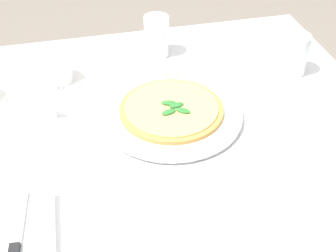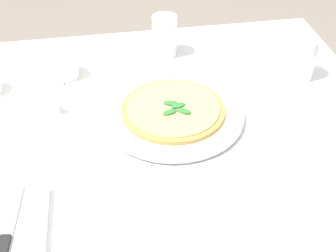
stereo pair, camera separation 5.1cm
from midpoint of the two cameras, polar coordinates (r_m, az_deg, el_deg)
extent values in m
cube|color=white|center=(1.01, -1.88, -3.41)|extent=(1.11, 1.11, 0.02)
cube|color=white|center=(1.53, -6.00, 5.98)|extent=(0.01, 1.11, 0.28)
cylinder|color=brown|center=(1.70, 10.35, -0.12)|extent=(0.06, 0.06, 0.73)
cylinder|color=white|center=(1.09, -0.93, 1.24)|extent=(0.20, 0.20, 0.01)
cylinder|color=white|center=(1.09, -0.93, 1.61)|extent=(0.34, 0.34, 0.01)
cylinder|color=#C68E47|center=(1.08, -0.94, 2.03)|extent=(0.25, 0.25, 0.01)
cylinder|color=#EAC66B|center=(1.08, -0.94, 2.33)|extent=(0.22, 0.22, 0.00)
ellipsoid|color=#2D7533|center=(1.07, -0.31, 2.60)|extent=(0.03, 0.04, 0.01)
ellipsoid|color=#2D7533|center=(1.06, 0.50, 1.91)|extent=(0.04, 0.04, 0.01)
ellipsoid|color=#2D7533|center=(1.05, -1.30, 1.74)|extent=(0.03, 0.04, 0.01)
ellipsoid|color=#2D7533|center=(1.08, -1.26, 2.87)|extent=(0.03, 0.04, 0.01)
cylinder|color=white|center=(1.26, -14.47, 5.43)|extent=(0.13, 0.13, 0.01)
cylinder|color=white|center=(1.24, -14.71, 6.65)|extent=(0.08, 0.08, 0.06)
torus|color=white|center=(1.20, -15.30, 5.47)|extent=(0.04, 0.02, 0.03)
cylinder|color=black|center=(1.23, -14.89, 7.62)|extent=(0.07, 0.07, 0.00)
cylinder|color=white|center=(1.27, 14.25, 8.60)|extent=(0.07, 0.07, 0.11)
cylinder|color=silver|center=(1.28, 14.11, 7.79)|extent=(0.06, 0.06, 0.07)
cylinder|color=white|center=(1.31, -2.56, 11.04)|extent=(0.07, 0.07, 0.12)
cylinder|color=silver|center=(1.33, -2.52, 9.87)|extent=(0.06, 0.06, 0.05)
cube|color=white|center=(0.87, -19.76, -13.69)|extent=(0.22, 0.14, 0.02)
cube|color=silver|center=(0.90, -19.49, -10.65)|extent=(0.12, 0.03, 0.01)
cube|color=white|center=(1.14, -16.78, 2.69)|extent=(0.07, 0.07, 0.06)
camera|label=1|loc=(0.03, -91.40, -1.15)|focal=49.24mm
camera|label=2|loc=(0.03, 88.60, 1.15)|focal=49.24mm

